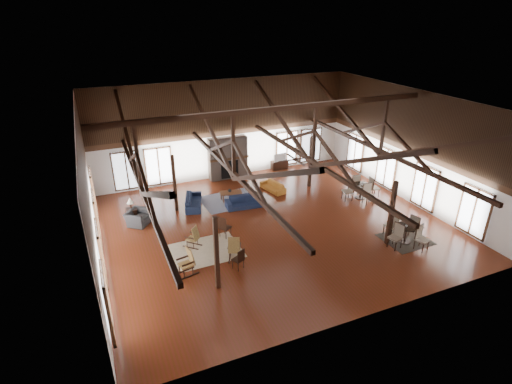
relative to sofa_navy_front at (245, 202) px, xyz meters
name	(u,v)px	position (x,y,z in m)	size (l,w,h in m)	color
floor	(274,225)	(0.53, -2.44, -0.30)	(16.00, 16.00, 0.00)	#571E12
ceiling	(276,103)	(0.53, -2.44, 5.70)	(16.00, 14.00, 0.02)	black
wall_back	(225,130)	(0.53, 4.56, 2.70)	(16.00, 0.02, 6.00)	white
wall_front	(371,243)	(0.53, -9.44, 2.70)	(16.00, 0.02, 6.00)	white
wall_left	(89,198)	(-7.47, -2.44, 2.70)	(0.02, 14.00, 6.00)	white
wall_right	(411,147)	(8.53, -2.44, 2.70)	(0.02, 14.00, 6.00)	white
roof_truss	(275,147)	(0.53, -2.44, 3.72)	(15.60, 14.07, 3.14)	black
post_grid	(274,197)	(0.53, -2.44, 1.22)	(8.16, 7.16, 3.05)	black
fireplace	(228,158)	(0.53, 4.23, 0.98)	(2.50, 0.69, 2.60)	#726157
ceiling_fan	(295,159)	(1.03, -3.44, 3.43)	(1.60, 1.60, 0.75)	black
sofa_navy_front	(245,202)	(0.00, 0.00, 0.00)	(2.09, 0.82, 0.61)	#151E3A
sofa_navy_left	(194,201)	(-2.53, 1.14, -0.01)	(0.80, 2.05, 0.60)	#131B34
sofa_orange	(273,186)	(2.26, 1.34, -0.05)	(0.67, 1.71, 0.50)	#AF6721
coffee_table	(231,193)	(-0.41, 1.12, 0.10)	(1.30, 0.84, 0.46)	brown
vase	(230,190)	(-0.46, 1.19, 0.26)	(0.20, 0.20, 0.21)	#B2B2B2
armchair	(138,217)	(-5.54, 0.30, 0.05)	(1.10, 0.96, 0.71)	#2D2D2F
side_table_lamp	(132,212)	(-5.77, 0.78, 0.17)	(0.49, 0.49, 1.26)	black
rocking_chair_a	(194,237)	(-3.55, -2.80, 0.17)	(0.85, 0.85, 1.01)	olive
rocking_chair_b	(234,249)	(-2.24, -4.42, 0.22)	(0.78, 0.97, 1.11)	olive
rocking_chair_c	(188,262)	(-4.28, -4.64, 0.25)	(0.99, 0.66, 1.17)	olive
side_chair_a	(224,226)	(-2.08, -2.57, 0.32)	(0.63, 0.63, 1.07)	black
side_chair_b	(240,258)	(-2.29, -5.17, 0.24)	(0.53, 0.53, 0.94)	black
cafe_table_near	(406,231)	(5.38, -6.14, 0.26)	(2.19, 2.19, 1.12)	black
cafe_table_far	(361,189)	(6.34, -1.50, 0.26)	(2.21, 2.21, 1.14)	black
cup_near	(406,226)	(5.30, -6.17, 0.55)	(0.11, 0.11, 0.09)	#B2B2B2
cup_far	(362,184)	(6.32, -1.59, 0.57)	(0.13, 0.13, 0.11)	#B2B2B2
tv_console	(280,165)	(4.15, 4.31, -0.02)	(1.13, 0.42, 0.57)	black
television	(279,157)	(4.12, 4.31, 0.53)	(0.92, 0.12, 0.53)	#B2B2B2
rug_tan	(206,251)	(-3.17, -3.33, -0.30)	(2.95, 2.31, 0.01)	tan
rug_navy	(230,200)	(-0.46, 1.08, -0.30)	(3.13, 2.35, 0.01)	#181C44
rug_dark	(405,239)	(5.55, -6.00, -0.30)	(2.02, 1.84, 0.01)	black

